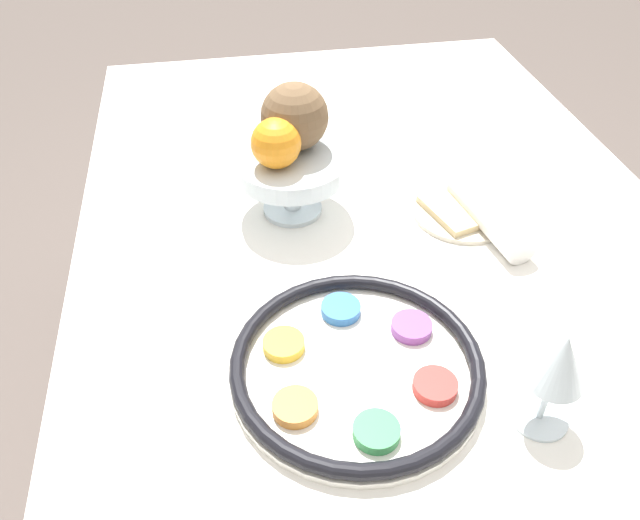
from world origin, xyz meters
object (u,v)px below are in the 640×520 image
Objects in this scene: fruit_stand at (291,170)px; orange_fruit at (276,143)px; wine_glass at (560,363)px; napkin_roll at (490,216)px; coconut at (295,117)px; seder_plate at (357,365)px; cup_near at (284,108)px; bread_plate at (463,210)px.

fruit_stand is 0.07m from orange_fruit.
napkin_roll is at bearing -12.41° from wine_glass.
coconut reaches higher than fruit_stand.
seder_plate is at bearing -171.17° from orange_fruit.
napkin_roll is at bearing -104.73° from orange_fruit.
cup_near is (0.29, -0.02, -0.13)m from coconut.
cup_near is (0.34, -0.05, -0.11)m from orange_fruit.
seder_plate is 2.96× the size of coconut.
coconut reaches higher than wine_glass.
wine_glass is 0.77× the size of fruit_stand.
orange_fruit is (0.35, 0.05, 0.13)m from seder_plate.
wine_glass is 0.38m from napkin_roll.
wine_glass is at bearing -165.71° from cup_near.
fruit_stand is at bearing 174.85° from cup_near.
orange_fruit is 0.06m from coconut.
orange_fruit is at bearing 81.92° from bread_plate.
coconut is 0.31m from cup_near.
seder_plate is 0.39m from bread_plate.
wine_glass is 2.16× the size of cup_near.
fruit_stand is 0.92× the size of napkin_roll.
fruit_stand is 2.81× the size of cup_near.
napkin_roll is (-0.11, -0.31, -0.06)m from fruit_stand.
fruit_stand is 0.32m from cup_near.
orange_fruit is 0.72× the size of coconut.
bread_plate is 0.05m from napkin_roll.
orange_fruit is (0.45, 0.25, 0.04)m from wine_glass.
bread_plate is (0.30, -0.25, -0.01)m from seder_plate.
orange_fruit reaches higher than cup_near.
seder_plate is 0.24m from wine_glass.
coconut is at bearing -20.96° from fruit_stand.
cup_near reaches higher than bread_plate.
fruit_stand is 0.09m from coconut.
orange_fruit reaches higher than seder_plate.
wine_glass is 0.71× the size of napkin_roll.
cup_near is at bearing -5.15° from fruit_stand.
seder_plate is 4.89× the size of cup_near.
wine_glass reaches higher than seder_plate.
fruit_stand is at bearing 71.03° from napkin_roll.
wine_glass is (-0.11, -0.20, 0.09)m from seder_plate.
fruit_stand is (0.47, 0.23, -0.02)m from wine_glass.
seder_plate is at bearing 140.05° from bread_plate.
orange_fruit is at bearing 75.27° from napkin_roll.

